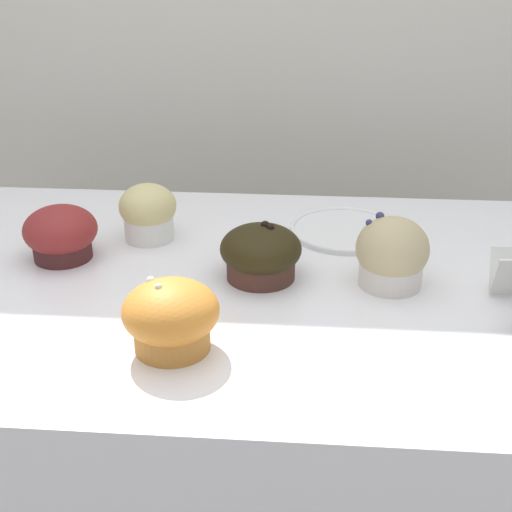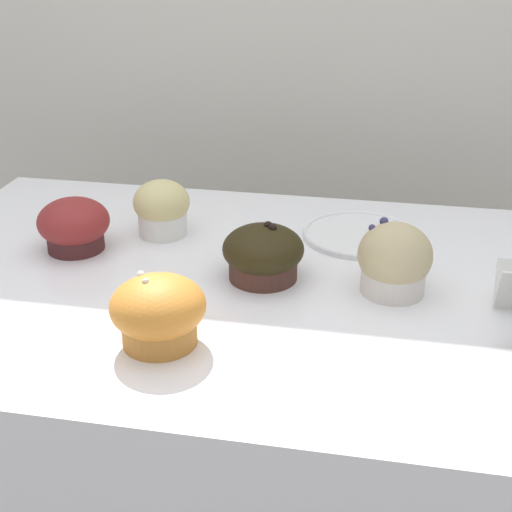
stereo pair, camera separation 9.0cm
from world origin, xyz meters
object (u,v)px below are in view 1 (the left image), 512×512
object	(u,v)px
muffin_back_right	(148,212)
serving_plate	(345,230)
muffin_front_left	(261,253)
muffin_back_left	(61,234)
muffin_front_right	(171,317)
muffin_back_center	(392,253)

from	to	relation	value
muffin_back_right	serving_plate	world-z (taller)	muffin_back_right
muffin_front_left	muffin_back_left	bearing A→B (deg)	172.19
muffin_back_left	muffin_back_right	xyz separation A→B (m)	(0.11, 0.08, 0.01)
muffin_front_left	muffin_front_right	size ratio (longest dim) A/B	1.00
muffin_front_right	serving_plate	distance (m)	0.39
muffin_front_right	muffin_back_left	bearing A→B (deg)	132.02
muffin_back_left	muffin_front_right	distance (m)	0.29
muffin_back_left	muffin_back_center	world-z (taller)	muffin_back_center
muffin_front_right	muffin_front_left	bearing A→B (deg)	64.49
muffin_front_right	serving_plate	bearing A→B (deg)	58.95
muffin_front_left	muffin_back_center	bearing A→B (deg)	-0.67
muffin_back_right	muffin_front_left	distance (m)	0.21
muffin_front_right	muffin_back_center	distance (m)	0.31
muffin_front_left	serving_plate	size ratio (longest dim) A/B	0.64
muffin_back_center	muffin_front_right	bearing A→B (deg)	-145.18
muffin_back_left	muffin_back_right	distance (m)	0.13
muffin_back_right	serving_plate	distance (m)	0.30
muffin_front_left	serving_plate	xyz separation A→B (m)	(0.12, 0.16, -0.03)
muffin_back_left	muffin_back_right	world-z (taller)	muffin_back_right
muffin_front_left	muffin_front_right	bearing A→B (deg)	-115.51
muffin_back_left	muffin_back_center	bearing A→B (deg)	-5.14
muffin_back_right	muffin_front_right	distance (m)	0.31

